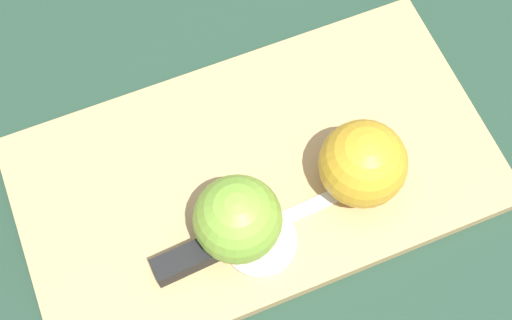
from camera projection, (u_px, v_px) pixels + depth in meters
name	position (u px, v px, depth m)	size (l,w,h in m)	color
ground_plane	(256.00, 176.00, 0.64)	(4.00, 4.00, 0.00)	#1E3828
cutting_board	(256.00, 173.00, 0.63)	(0.44, 0.28, 0.02)	tan
apple_half_left	(363.00, 164.00, 0.59)	(0.07, 0.07, 0.07)	gold
apple_half_right	(238.00, 220.00, 0.57)	(0.07, 0.07, 0.07)	olive
knife	(205.00, 252.00, 0.58)	(0.18, 0.05, 0.02)	silver
apple_slice	(260.00, 241.00, 0.59)	(0.06, 0.06, 0.01)	beige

